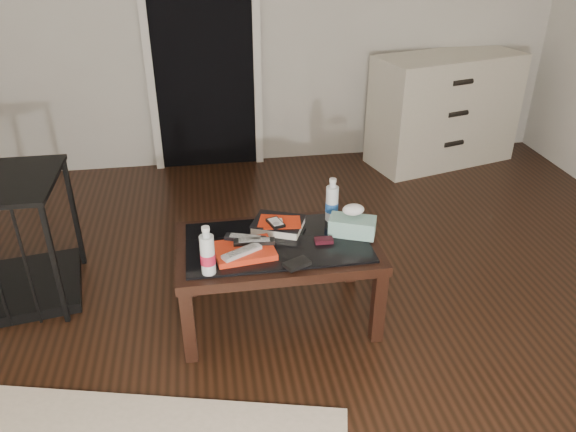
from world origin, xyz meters
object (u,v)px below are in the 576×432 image
at_px(dresser, 444,110).
at_px(water_bottle_left, 207,250).
at_px(textbook, 278,225).
at_px(coffee_table, 277,253).
at_px(tissue_box, 352,226).
at_px(water_bottle_right, 332,199).

xyz_separation_m(dresser, water_bottle_left, (-2.02, -2.10, 0.13)).
height_order(textbook, water_bottle_left, water_bottle_left).
xyz_separation_m(coffee_table, tissue_box, (0.39, 0.01, 0.11)).
bearing_deg(tissue_box, coffee_table, -155.54).
bearing_deg(coffee_table, water_bottle_right, 29.70).
bearing_deg(textbook, coffee_table, -77.21).
relative_size(dresser, textbook, 5.15).
relative_size(dresser, water_bottle_right, 5.41).
bearing_deg(coffee_table, textbook, 79.49).
bearing_deg(water_bottle_left, textbook, 43.06).
relative_size(textbook, water_bottle_right, 1.05).
height_order(water_bottle_left, tissue_box, water_bottle_left).
xyz_separation_m(textbook, tissue_box, (0.36, -0.11, 0.02)).
height_order(coffee_table, textbook, textbook).
bearing_deg(dresser, textbook, -148.06).
bearing_deg(dresser, coffee_table, -146.46).
bearing_deg(water_bottle_left, water_bottle_right, 30.98).
height_order(coffee_table, water_bottle_left, water_bottle_left).
distance_m(water_bottle_left, tissue_box, 0.77).
bearing_deg(water_bottle_right, coffee_table, -150.30).
bearing_deg(textbook, water_bottle_left, -113.65).
distance_m(coffee_table, textbook, 0.16).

